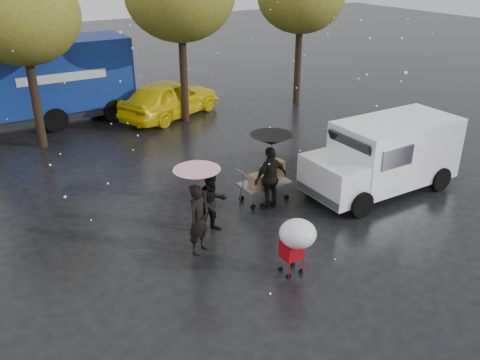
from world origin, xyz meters
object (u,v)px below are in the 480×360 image
shopping_cart (297,236)px  white_van (385,155)px  vendor_cart (267,178)px  person_pink (199,219)px  person_black (270,178)px  blue_truck (36,85)px  yellow_taxi (170,98)px

shopping_cart → white_van: size_ratio=0.30×
vendor_cart → shopping_cart: bearing=-114.3°
person_pink → shopping_cart: person_pink is taller
person_black → shopping_cart: person_black is taller
shopping_cart → white_van: bearing=24.5°
blue_truck → yellow_taxi: blue_truck is taller
blue_truck → yellow_taxi: size_ratio=1.67×
blue_truck → person_black: bearing=-70.1°
blue_truck → yellow_taxi: bearing=-18.4°
vendor_cart → shopping_cart: shopping_cart is taller
shopping_cart → yellow_taxi: yellow_taxi is taller
white_van → yellow_taxi: 10.66m
vendor_cart → white_van: 3.74m
person_pink → white_van: white_van is taller
yellow_taxi → person_black: bearing=149.7°
person_black → vendor_cart: person_black is taller
yellow_taxi → person_pink: bearing=136.0°
person_black → yellow_taxi: 9.60m
person_pink → blue_truck: bearing=66.8°
white_van → blue_truck: bearing=122.8°
shopping_cart → blue_truck: 14.64m
shopping_cart → blue_truck: size_ratio=0.18×
vendor_cart → white_van: white_van is taller
person_black → yellow_taxi: (1.10, 9.53, -0.09)m
shopping_cart → person_pink: bearing=123.7°
person_black → person_pink: bearing=15.6°
person_pink → yellow_taxi: bearing=40.6°
person_black → shopping_cart: 3.43m
person_black → blue_truck: blue_truck is taller
vendor_cart → shopping_cart: 3.94m
vendor_cart → white_van: size_ratio=0.31×
person_black → yellow_taxi: person_black is taller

